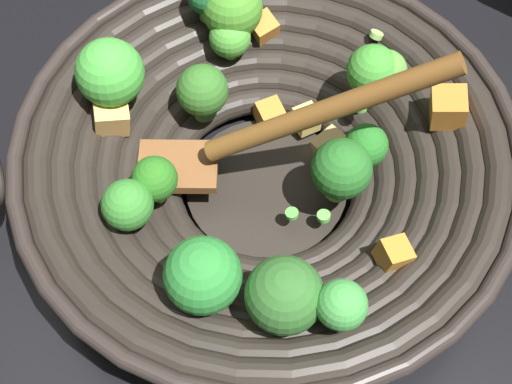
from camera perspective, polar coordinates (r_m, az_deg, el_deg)
ground_plane at (r=0.66m, az=0.86°, el=0.11°), size 4.00×4.00×0.00m
wok at (r=0.61m, az=0.79°, el=2.81°), size 0.47×0.43×0.19m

